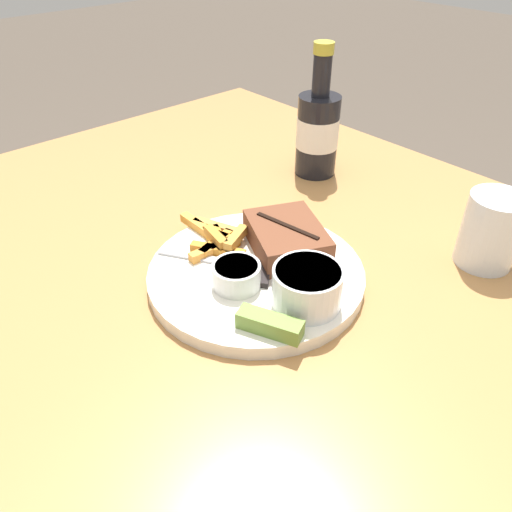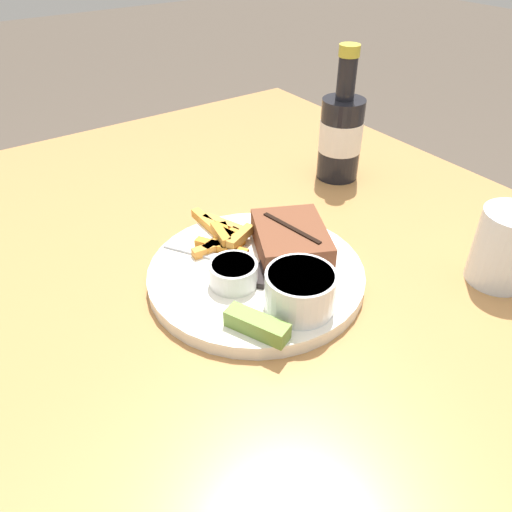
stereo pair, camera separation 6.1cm
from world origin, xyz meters
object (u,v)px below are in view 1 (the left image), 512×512
object	(u,v)px
dinner_plate	(256,275)
beer_bottle	(318,130)
steak_portion	(287,237)
fork_utensil	(203,258)
coleslaw_cup	(305,286)
knife_utensil	(268,254)
pickle_spear	(270,324)
drinking_glass	(491,231)
dipping_sauce_cup	(237,274)

from	to	relation	value
dinner_plate	beer_bottle	size ratio (longest dim) A/B	1.25
dinner_plate	steak_portion	size ratio (longest dim) A/B	1.94
fork_utensil	steak_portion	bearing A→B (deg)	29.22
coleslaw_cup	fork_utensil	bearing A→B (deg)	-167.20
coleslaw_cup	fork_utensil	xyz separation A→B (m)	(-0.15, -0.03, -0.02)
steak_portion	knife_utensil	size ratio (longest dim) A/B	1.03
pickle_spear	beer_bottle	bearing A→B (deg)	125.98
pickle_spear	drinking_glass	world-z (taller)	drinking_glass
pickle_spear	dinner_plate	bearing A→B (deg)	145.67
steak_portion	coleslaw_cup	size ratio (longest dim) A/B	1.76
coleslaw_cup	fork_utensil	size ratio (longest dim) A/B	0.66
dipping_sauce_cup	knife_utensil	size ratio (longest dim) A/B	0.43
fork_utensil	beer_bottle	size ratio (longest dim) A/B	0.55
fork_utensil	dipping_sauce_cup	bearing A→B (deg)	-32.57
pickle_spear	knife_utensil	distance (m)	0.14
dipping_sauce_cup	drinking_glass	xyz separation A→B (m)	(0.16, 0.29, 0.01)
drinking_glass	steak_portion	bearing A→B (deg)	-132.88
dipping_sauce_cup	knife_utensil	xyz separation A→B (m)	(-0.02, 0.07, -0.01)
knife_utensil	dipping_sauce_cup	bearing A→B (deg)	153.83
steak_portion	knife_utensil	bearing A→B (deg)	-96.98
pickle_spear	beer_bottle	world-z (taller)	beer_bottle
coleslaw_cup	beer_bottle	bearing A→B (deg)	130.52
steak_portion	pickle_spear	world-z (taller)	steak_portion
dipping_sauce_cup	fork_utensil	xyz separation A→B (m)	(-0.07, 0.00, -0.01)
drinking_glass	coleslaw_cup	bearing A→B (deg)	-108.55
pickle_spear	drinking_glass	bearing A→B (deg)	75.67
dipping_sauce_cup	beer_bottle	bearing A→B (deg)	117.42
dinner_plate	dipping_sauce_cup	world-z (taller)	dipping_sauce_cup
dinner_plate	dipping_sauce_cup	distance (m)	0.05
knife_utensil	beer_bottle	distance (m)	0.30
knife_utensil	drinking_glass	world-z (taller)	drinking_glass
steak_portion	knife_utensil	distance (m)	0.03
pickle_spear	knife_utensil	bearing A→B (deg)	137.83
pickle_spear	fork_utensil	size ratio (longest dim) A/B	0.62
fork_utensil	knife_utensil	size ratio (longest dim) A/B	0.88
beer_bottle	knife_utensil	bearing A→B (deg)	-59.58
dinner_plate	pickle_spear	distance (m)	0.11
coleslaw_cup	beer_bottle	world-z (taller)	beer_bottle
coleslaw_cup	steak_portion	bearing A→B (deg)	145.33
dinner_plate	fork_utensil	bearing A→B (deg)	-148.03
beer_bottle	drinking_glass	xyz separation A→B (m)	(0.33, -0.03, -0.03)
pickle_spear	beer_bottle	distance (m)	0.43
dinner_plate	dipping_sauce_cup	xyz separation A→B (m)	(0.01, -0.04, 0.03)
coleslaw_cup	drinking_glass	bearing A→B (deg)	71.45
fork_utensil	beer_bottle	bearing A→B (deg)	75.11
steak_portion	pickle_spear	distance (m)	0.16
steak_portion	beer_bottle	size ratio (longest dim) A/B	0.64
knife_utensil	fork_utensil	bearing A→B (deg)	102.39
coleslaw_cup	dinner_plate	bearing A→B (deg)	177.19
dipping_sauce_cup	knife_utensil	world-z (taller)	dipping_sauce_cup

